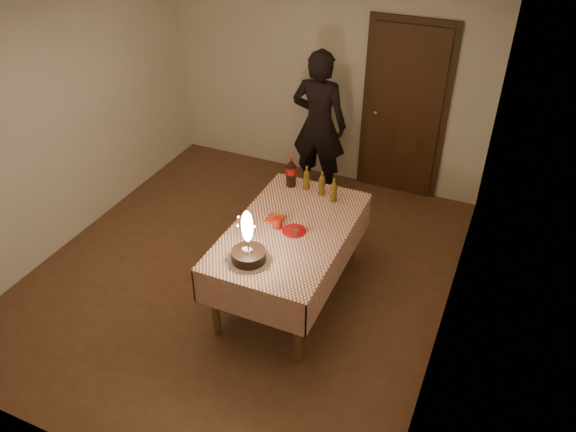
{
  "coord_description": "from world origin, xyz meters",
  "views": [
    {
      "loc": [
        2.21,
        -3.87,
        3.73
      ],
      "look_at": [
        0.57,
        -0.16,
        0.95
      ],
      "focal_mm": 35.0,
      "sensor_mm": 36.0,
      "label": 1
    }
  ],
  "objects_px": {
    "clear_cup": "(295,231)",
    "photographer": "(319,124)",
    "red_cup": "(278,223)",
    "amber_bottle_right": "(334,191)",
    "red_plate": "(294,231)",
    "amber_bottle_mid": "(322,184)",
    "birthday_cake": "(248,249)",
    "amber_bottle_left": "(307,178)",
    "dining_table": "(290,238)",
    "cola_bottle": "(291,172)"
  },
  "relations": [
    {
      "from": "amber_bottle_right",
      "to": "photographer",
      "type": "bearing_deg",
      "value": 116.71
    },
    {
      "from": "clear_cup",
      "to": "amber_bottle_left",
      "type": "bearing_deg",
      "value": 104.98
    },
    {
      "from": "birthday_cake",
      "to": "red_cup",
      "type": "height_order",
      "value": "birthday_cake"
    },
    {
      "from": "red_cup",
      "to": "amber_bottle_right",
      "type": "bearing_deg",
      "value": 63.14
    },
    {
      "from": "dining_table",
      "to": "cola_bottle",
      "type": "xyz_separation_m",
      "value": [
        -0.29,
        0.69,
        0.26
      ]
    },
    {
      "from": "photographer",
      "to": "red_plate",
      "type": "bearing_deg",
      "value": -75.19
    },
    {
      "from": "red_cup",
      "to": "clear_cup",
      "type": "relative_size",
      "value": 1.11
    },
    {
      "from": "red_cup",
      "to": "amber_bottle_mid",
      "type": "relative_size",
      "value": 0.39
    },
    {
      "from": "red_plate",
      "to": "amber_bottle_left",
      "type": "xyz_separation_m",
      "value": [
        -0.17,
        0.72,
        0.11
      ]
    },
    {
      "from": "clear_cup",
      "to": "amber_bottle_mid",
      "type": "height_order",
      "value": "amber_bottle_mid"
    },
    {
      "from": "red_plate",
      "to": "clear_cup",
      "type": "bearing_deg",
      "value": -60.04
    },
    {
      "from": "dining_table",
      "to": "amber_bottle_mid",
      "type": "xyz_separation_m",
      "value": [
        0.05,
        0.66,
        0.22
      ]
    },
    {
      "from": "birthday_cake",
      "to": "photographer",
      "type": "height_order",
      "value": "photographer"
    },
    {
      "from": "amber_bottle_right",
      "to": "amber_bottle_mid",
      "type": "xyz_separation_m",
      "value": [
        -0.15,
        0.07,
        0.0
      ]
    },
    {
      "from": "red_cup",
      "to": "clear_cup",
      "type": "xyz_separation_m",
      "value": [
        0.19,
        -0.05,
        -0.01
      ]
    },
    {
      "from": "cola_bottle",
      "to": "clear_cup",
      "type": "bearing_deg",
      "value": -64.17
    },
    {
      "from": "dining_table",
      "to": "red_plate",
      "type": "distance_m",
      "value": 0.12
    },
    {
      "from": "clear_cup",
      "to": "amber_bottle_left",
      "type": "distance_m",
      "value": 0.81
    },
    {
      "from": "clear_cup",
      "to": "amber_bottle_left",
      "type": "height_order",
      "value": "amber_bottle_left"
    },
    {
      "from": "amber_bottle_left",
      "to": "amber_bottle_mid",
      "type": "relative_size",
      "value": 1.0
    },
    {
      "from": "amber_bottle_left",
      "to": "birthday_cake",
      "type": "bearing_deg",
      "value": -90.39
    },
    {
      "from": "red_cup",
      "to": "amber_bottle_left",
      "type": "xyz_separation_m",
      "value": [
        -0.01,
        0.72,
        0.07
      ]
    },
    {
      "from": "red_cup",
      "to": "amber_bottle_left",
      "type": "bearing_deg",
      "value": 91.17
    },
    {
      "from": "red_cup",
      "to": "cola_bottle",
      "type": "height_order",
      "value": "cola_bottle"
    },
    {
      "from": "amber_bottle_mid",
      "to": "dining_table",
      "type": "bearing_deg",
      "value": -94.33
    },
    {
      "from": "birthday_cake",
      "to": "photographer",
      "type": "distance_m",
      "value": 2.48
    },
    {
      "from": "red_plate",
      "to": "cola_bottle",
      "type": "distance_m",
      "value": 0.8
    },
    {
      "from": "amber_bottle_left",
      "to": "amber_bottle_right",
      "type": "distance_m",
      "value": 0.34
    },
    {
      "from": "red_plate",
      "to": "clear_cup",
      "type": "distance_m",
      "value": 0.08
    },
    {
      "from": "amber_bottle_right",
      "to": "photographer",
      "type": "height_order",
      "value": "photographer"
    },
    {
      "from": "amber_bottle_left",
      "to": "amber_bottle_mid",
      "type": "height_order",
      "value": "same"
    },
    {
      "from": "dining_table",
      "to": "clear_cup",
      "type": "relative_size",
      "value": 19.11
    },
    {
      "from": "amber_bottle_left",
      "to": "amber_bottle_right",
      "type": "relative_size",
      "value": 1.0
    },
    {
      "from": "clear_cup",
      "to": "photographer",
      "type": "height_order",
      "value": "photographer"
    },
    {
      "from": "red_cup",
      "to": "amber_bottle_mid",
      "type": "height_order",
      "value": "amber_bottle_mid"
    },
    {
      "from": "photographer",
      "to": "clear_cup",
      "type": "bearing_deg",
      "value": -74.68
    },
    {
      "from": "clear_cup",
      "to": "photographer",
      "type": "bearing_deg",
      "value": 105.32
    },
    {
      "from": "red_plate",
      "to": "amber_bottle_left",
      "type": "relative_size",
      "value": 0.86
    },
    {
      "from": "birthday_cake",
      "to": "red_cup",
      "type": "bearing_deg",
      "value": 87.46
    },
    {
      "from": "dining_table",
      "to": "photographer",
      "type": "bearing_deg",
      "value": 103.67
    },
    {
      "from": "amber_bottle_right",
      "to": "photographer",
      "type": "relative_size",
      "value": 0.14
    },
    {
      "from": "dining_table",
      "to": "red_cup",
      "type": "relative_size",
      "value": 17.2
    },
    {
      "from": "cola_bottle",
      "to": "red_plate",
      "type": "bearing_deg",
      "value": -64.53
    },
    {
      "from": "dining_table",
      "to": "cola_bottle",
      "type": "distance_m",
      "value": 0.79
    },
    {
      "from": "birthday_cake",
      "to": "red_cup",
      "type": "xyz_separation_m",
      "value": [
        0.02,
        0.52,
        -0.06
      ]
    },
    {
      "from": "clear_cup",
      "to": "dining_table",
      "type": "bearing_deg",
      "value": 134.16
    },
    {
      "from": "birthday_cake",
      "to": "photographer",
      "type": "xyz_separation_m",
      "value": [
        -0.33,
        2.45,
        0.01
      ]
    },
    {
      "from": "birthday_cake",
      "to": "amber_bottle_right",
      "type": "distance_m",
      "value": 1.19
    },
    {
      "from": "clear_cup",
      "to": "amber_bottle_left",
      "type": "xyz_separation_m",
      "value": [
        -0.21,
        0.78,
        0.07
      ]
    },
    {
      "from": "dining_table",
      "to": "amber_bottle_right",
      "type": "xyz_separation_m",
      "value": [
        0.2,
        0.59,
        0.22
      ]
    }
  ]
}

